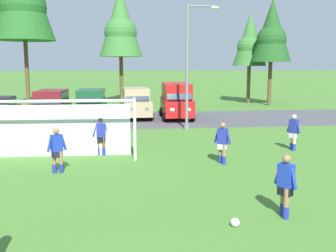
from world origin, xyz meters
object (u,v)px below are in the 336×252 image
Objects in this scene: player_winger_right at (57,151)px; parked_car_slot_left at (52,106)px; parked_car_slot_center_left at (91,105)px; player_trailing_back at (222,143)px; street_lamp at (190,66)px; parked_car_slot_far_left at (0,110)px; player_defender_far at (293,132)px; parked_car_slot_center at (136,103)px; parked_car_slot_center_right at (176,100)px; soccer_goal at (46,127)px; player_winger_left at (285,186)px; soccer_ball at (235,222)px; player_midfield_center at (101,136)px.

player_winger_right is 0.35× the size of parked_car_slot_left.
parked_car_slot_left is at bearing -169.10° from parked_car_slot_center_left.
parked_car_slot_center_left is (-5.99, 12.40, 0.29)m from player_trailing_back.
street_lamp is at bearing 89.21° from player_trailing_back.
player_defender_far is at bearing -32.73° from parked_car_slot_far_left.
parked_car_slot_center is (-6.72, 11.59, 0.29)m from player_defender_far.
parked_car_slot_center is 2.94m from parked_car_slot_center_right.
parked_car_slot_center_right is at bearing 65.72° from player_winger_right.
soccer_goal is 1.03× the size of street_lamp.
player_winger_right is at bearing -114.28° from parked_car_slot_center_right.
player_winger_left is at bearing -89.51° from street_lamp.
soccer_goal is 10.84m from player_defender_far.
soccer_ball is 0.13× the size of player_winger_right.
player_winger_left is at bearing -70.85° from parked_car_slot_center_left.
parked_car_slot_center_left is (-6.22, 17.91, 0.29)m from player_winger_left.
parked_car_slot_center_left reaches higher than player_defender_far.
parked_car_slot_center_right reaches higher than player_trailing_back.
parked_car_slot_left is (-8.78, 17.41, 0.29)m from player_winger_left.
player_midfield_center is at bearing -83.48° from parked_car_slot_center_left.
player_defender_far is 1.00× the size of player_winger_left.
soccer_ball is at bearing -93.49° from parked_car_slot_center_right.
player_winger_right is (0.81, -2.46, -0.47)m from soccer_goal.
player_midfield_center is 1.00× the size of player_defender_far.
soccer_goal reaches higher than parked_car_slot_center_left.
soccer_goal is at bearing -137.95° from street_lamp.
player_midfield_center is at bearing -128.15° from street_lamp.
parked_car_slot_left reaches higher than player_midfield_center.
parked_car_slot_center is 6.68m from street_lamp.
parked_car_slot_far_left is (-11.93, 12.12, 0.05)m from player_trailing_back.
street_lamp reaches higher than player_trailing_back.
parked_car_slot_center is at bearing 95.02° from soccer_ball.
soccer_goal is 4.55× the size of player_defender_far.
soccer_ball is 19.13m from parked_car_slot_center_right.
soccer_goal is 1.54× the size of parked_car_slot_center_right.
player_trailing_back is 14.66m from parked_car_slot_left.
parked_car_slot_center_left reaches higher than player_midfield_center.
player_trailing_back is at bearing -14.69° from soccer_goal.
player_trailing_back is 17.01m from parked_car_slot_far_left.
parked_car_slot_left and parked_car_slot_center have the same top height.
parked_car_slot_far_left reaches higher than player_winger_right.
parked_car_slot_center is at bearing 99.35° from player_winger_left.
parked_car_slot_center_left is at bearing 84.38° from soccer_goal.
parked_car_slot_center is (3.07, 1.20, 0.00)m from parked_car_slot_center_left.
player_defender_far is 13.40m from parked_car_slot_center.
parked_car_slot_center is 0.97× the size of parked_car_slot_center_right.
soccer_ball is 1.66m from player_winger_left.
parked_car_slot_center is at bearing 76.93° from player_winger_right.
soccer_goal is at bearing 134.65° from player_winger_left.
street_lamp is (7.14, 6.44, 2.47)m from soccer_goal.
parked_car_slot_left is 0.96× the size of parked_car_slot_center_right.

